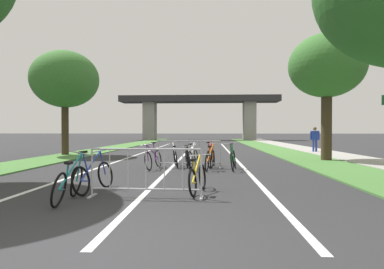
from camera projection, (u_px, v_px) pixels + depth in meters
ground_plane at (86, 252)px, 3.78m from camera, size 300.00×300.00×0.00m
grass_verge_left at (113, 148)px, 26.10m from camera, size 2.47×53.86×0.05m
grass_verge_right at (270, 148)px, 25.45m from camera, size 2.47×53.86×0.05m
sidewalk_path_right at (301, 148)px, 25.33m from camera, size 2.22×53.86×0.08m
lane_stripe_center at (185, 154)px, 19.33m from camera, size 0.14×31.16×0.01m
lane_stripe_right_lane at (231, 154)px, 19.19m from camera, size 0.14×31.16×0.01m
lane_stripe_left_lane at (139, 154)px, 19.48m from camera, size 0.14×31.16×0.01m
overpass_bridge at (199, 107)px, 48.16m from camera, size 23.43×3.71×6.55m
tree_left_cypress_far at (65, 80)px, 18.47m from camera, size 3.80×3.80×5.97m
tree_right_pine_near at (327, 67)px, 15.08m from camera, size 3.49×3.49×5.94m
crowd_barrier_nearest at (146, 173)px, 6.86m from camera, size 2.43×0.52×1.05m
crowd_barrier_second at (189, 154)px, 12.33m from camera, size 2.43×0.50×1.05m
bicycle_black_0 at (188, 159)px, 11.79m from camera, size 0.44×1.60×0.90m
bicycle_teal_1 at (69, 183)px, 6.43m from camera, size 0.53×1.67×1.00m
bicycle_white_2 at (193, 157)px, 12.76m from camera, size 0.53×1.65×0.97m
bicycle_blue_3 at (94, 176)px, 7.51m from camera, size 0.52×1.70×0.98m
bicycle_red_4 at (211, 157)px, 12.67m from camera, size 0.53×1.65×1.03m
bicycle_yellow_5 at (198, 178)px, 7.40m from camera, size 0.53×1.57×0.87m
bicycle_purple_6 at (153, 159)px, 12.04m from camera, size 0.64×1.73×0.99m
bicycle_green_7 at (233, 159)px, 11.75m from camera, size 0.57×1.73×1.02m
bicycle_orange_8 at (210, 159)px, 11.75m from camera, size 0.61×1.67×0.95m
bicycle_silver_9 at (175, 157)px, 12.75m from camera, size 0.61×1.73×0.99m
pedestrian_in_red_jacket at (315, 137)px, 20.70m from camera, size 0.60×0.29×1.66m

